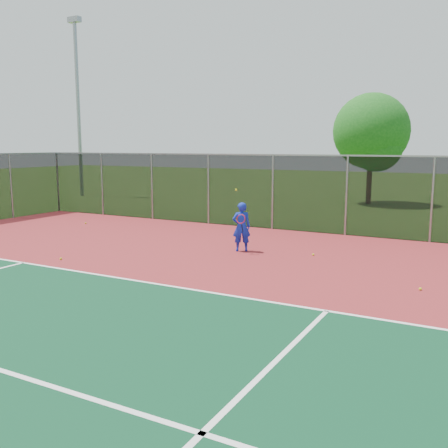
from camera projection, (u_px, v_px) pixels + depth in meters
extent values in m
plane|color=#315518|center=(161.00, 345.00, 8.54)|extent=(120.00, 120.00, 0.00)
cube|color=maroon|center=(218.00, 311.00, 10.27)|extent=(30.00, 20.00, 0.02)
cube|color=white|center=(327.00, 311.00, 10.21)|extent=(22.00, 0.10, 0.00)
cube|color=white|center=(202.00, 434.00, 5.86)|extent=(18.00, 0.10, 0.00)
cube|color=black|center=(346.00, 196.00, 18.74)|extent=(30.00, 0.04, 3.00)
cube|color=gray|center=(348.00, 155.00, 18.51)|extent=(30.00, 0.06, 0.06)
imported|color=#1228B0|center=(241.00, 227.00, 15.95)|extent=(0.69, 0.62, 1.58)
cylinder|color=black|center=(242.00, 228.00, 15.66)|extent=(0.03, 0.15, 0.27)
torus|color=#A51414|center=(241.00, 219.00, 15.52)|extent=(0.30, 0.13, 0.29)
sphere|color=#C6CD17|center=(236.00, 190.00, 15.97)|extent=(0.07, 0.07, 0.07)
sphere|color=#C6CD17|center=(420.00, 289.00, 11.69)|extent=(0.07, 0.07, 0.07)
sphere|color=#C6CD17|center=(313.00, 255.00, 15.38)|extent=(0.07, 0.07, 0.07)
sphere|color=#C6CD17|center=(61.00, 259.00, 14.81)|extent=(0.07, 0.07, 0.07)
sphere|color=#C6CD17|center=(86.00, 223.00, 21.66)|extent=(0.07, 0.07, 0.07)
cylinder|color=gray|center=(78.00, 111.00, 33.29)|extent=(0.24, 0.24, 11.31)
cube|color=gray|center=(74.00, 20.00, 32.38)|extent=(0.90, 0.40, 0.35)
cylinder|color=#3A2215|center=(369.00, 183.00, 29.13)|extent=(0.30, 0.30, 2.45)
sphere|color=#165316|center=(371.00, 131.00, 28.67)|extent=(4.35, 4.35, 4.35)
sphere|color=#165316|center=(377.00, 145.00, 28.35)|extent=(2.99, 2.99, 2.99)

